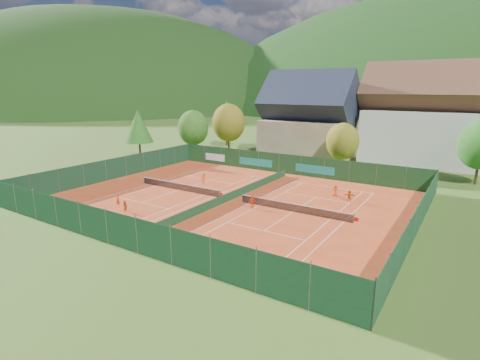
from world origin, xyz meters
name	(u,v)px	position (x,y,z in m)	size (l,w,h in m)	color
ground	(231,200)	(0.00, 0.00, -0.02)	(600.00, 600.00, 0.00)	#37571B
clay_pad	(231,200)	(0.00, 0.00, 0.01)	(40.00, 32.00, 0.01)	#B23B1A
court_markings_left	(179,190)	(-8.00, 0.00, 0.01)	(11.03, 23.83, 0.00)	white
court_markings_right	(293,212)	(8.00, 0.00, 0.01)	(11.03, 23.83, 0.00)	white
tennis_net_left	(180,186)	(-7.85, 0.00, 0.51)	(13.30, 0.10, 1.02)	#59595B
tennis_net_right	(295,208)	(8.15, 0.00, 0.51)	(13.30, 0.10, 1.02)	#59595B
court_divider	(231,196)	(0.00, 0.00, 0.50)	(0.03, 28.80, 1.00)	#163C21
fence_north	(287,164)	(-0.46, 15.99, 1.47)	(40.00, 0.10, 3.00)	#163C1D
fence_south	(121,231)	(0.00, -16.00, 1.50)	(40.00, 0.04, 3.00)	#13341E
fence_west	(116,168)	(-20.00, 0.00, 1.50)	(0.04, 32.00, 3.00)	#13351F
fence_east	(418,220)	(20.00, 0.05, 1.48)	(0.09, 32.00, 3.00)	#153B20
chalet	(309,122)	(-3.00, 30.00, 6.62)	(16.20, 12.00, 16.00)	#C5AC8B
hotel_block_a	(428,120)	(16.00, 36.00, 7.38)	(21.60, 11.00, 17.25)	silver
tree_west_front	(193,128)	(-22.00, 20.00, 5.39)	(5.72, 5.72, 8.69)	#472C19
tree_west_mid	(229,123)	(-18.00, 26.00, 6.07)	(6.44, 6.44, 9.78)	#49311A
tree_west_back	(227,115)	(-24.00, 34.00, 6.74)	(5.60, 5.60, 10.00)	#412717
tree_center	(343,142)	(6.00, 22.00, 4.72)	(5.01, 5.01, 7.60)	#4A2A1A
tree_west_side	(138,126)	(-28.00, 12.00, 6.06)	(5.04, 5.04, 9.00)	#472B19
ball_hopper	(251,256)	(10.25, -12.51, 0.56)	(0.34, 0.34, 0.80)	slate
loose_ball_0	(126,207)	(-8.37, -8.40, 0.03)	(0.07, 0.07, 0.07)	#CCD833
loose_ball_1	(236,233)	(6.08, -8.24, 0.03)	(0.07, 0.07, 0.07)	#CCD833
loose_ball_2	(253,195)	(1.21, 2.97, 0.03)	(0.07, 0.07, 0.07)	#CCD833
player_left_near	(118,200)	(-9.38, -8.58, 0.66)	(0.48, 0.32, 1.32)	#D14A12
player_left_mid	(125,206)	(-7.08, -9.62, 0.60)	(0.59, 0.46, 1.20)	#CC5512
player_left_far	(204,178)	(-7.41, 4.37, 0.76)	(0.98, 0.56, 1.51)	orange
player_right_near	(252,202)	(3.67, -1.26, 0.73)	(0.85, 0.35, 1.45)	#DE4413
player_right_far_a	(335,190)	(9.80, 8.13, 0.72)	(0.71, 0.46, 1.44)	#D24212
player_right_far_b	(349,196)	(11.90, 6.82, 0.70)	(1.30, 0.42, 1.41)	#CE5F12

